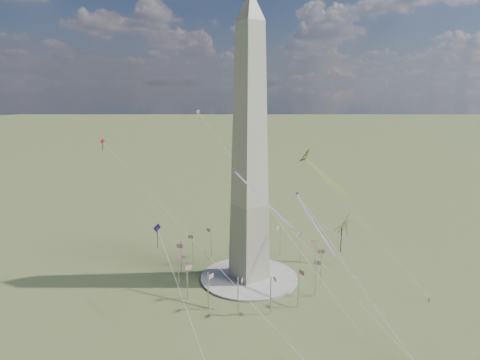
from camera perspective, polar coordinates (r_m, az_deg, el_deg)
ground at (r=163.17m, az=1.22°, el=-12.99°), size 2000.00×2000.00×0.00m
plaza at (r=163.00m, az=1.22°, el=-12.86°), size 36.00×36.00×0.80m
washington_monument at (r=148.75m, az=1.30°, el=3.89°), size 15.56×15.56×100.00m
flagpole_ring at (r=160.15m, az=1.23°, el=-10.64°), size 54.40×54.40×13.00m
tree_near at (r=188.00m, az=13.43°, el=-5.98°), size 9.30×9.30×16.28m
person_east at (r=159.87m, az=23.88°, el=-14.44°), size 0.62×0.50×1.47m
kite_delta_black at (r=172.06m, az=8.95°, el=2.80°), size 12.85×21.53×17.71m
kite_diamond_purple at (r=140.20m, az=-10.98°, el=-6.65°), size 1.60×2.78×8.74m
kite_streamer_left at (r=149.36m, az=9.16°, el=-4.49°), size 5.91×23.62×16.35m
kite_streamer_mid at (r=139.41m, az=1.65°, el=-1.09°), size 7.44×24.00×16.77m
kite_streamer_right at (r=175.25m, az=10.96°, el=-5.79°), size 14.05×17.22×14.42m
kite_small_red at (r=168.18m, az=-17.87°, el=4.77°), size 1.61×1.42×4.29m
kite_small_white at (r=186.63m, az=-5.62°, el=8.97°), size 1.25×1.67×4.27m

